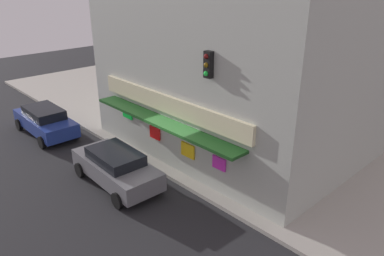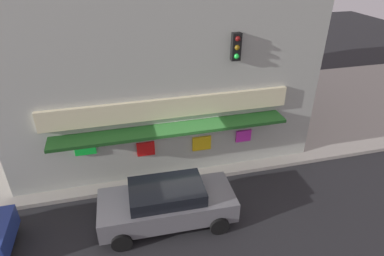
# 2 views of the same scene
# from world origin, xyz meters

# --- Properties ---
(ground_plane) EXTENTS (61.63, 61.63, 0.00)m
(ground_plane) POSITION_xyz_m (0.00, 0.00, 0.00)
(ground_plane) COLOR #232326
(sidewalk) EXTENTS (41.09, 10.00, 0.16)m
(sidewalk) POSITION_xyz_m (0.00, 5.00, 0.08)
(sidewalk) COLOR #A39E93
(sidewalk) RESTS_ON ground_plane
(corner_building) EXTENTS (11.87, 10.47, 8.19)m
(corner_building) POSITION_xyz_m (-0.62, 5.39, 4.25)
(corner_building) COLOR #ADB2A8
(corner_building) RESTS_ON sidewalk
(traffic_light) EXTENTS (0.32, 0.58, 5.67)m
(traffic_light) POSITION_xyz_m (1.73, 0.68, 3.77)
(traffic_light) COLOR black
(traffic_light) RESTS_ON sidewalk
(fire_hydrant) EXTENTS (0.46, 0.22, 0.84)m
(fire_hydrant) POSITION_xyz_m (-6.27, 0.94, 0.57)
(fire_hydrant) COLOR #B2B2B7
(fire_hydrant) RESTS_ON sidewalk
(trash_can) EXTENTS (0.51, 0.51, 0.77)m
(trash_can) POSITION_xyz_m (4.06, 1.11, 0.55)
(trash_can) COLOR #2D2D2D
(trash_can) RESTS_ON sidewalk
(pedestrian) EXTENTS (0.58, 0.58, 1.66)m
(pedestrian) POSITION_xyz_m (2.59, 2.28, 1.08)
(pedestrian) COLOR navy
(pedestrian) RESTS_ON sidewalk
(potted_plant_by_doorway) EXTENTS (0.66, 0.66, 0.92)m
(potted_plant_by_doorway) POSITION_xyz_m (-0.96, 2.16, 0.66)
(potted_plant_by_doorway) COLOR #59595B
(potted_plant_by_doorway) RESTS_ON sidewalk
(potted_plant_by_window) EXTENTS (0.74, 0.74, 1.03)m
(potted_plant_by_window) POSITION_xyz_m (-4.60, 1.93, 0.76)
(potted_plant_by_window) COLOR #59595B
(potted_plant_by_window) RESTS_ON sidewalk
(parked_car_grey) EXTENTS (4.47, 2.11, 1.49)m
(parked_car_grey) POSITION_xyz_m (-1.24, -1.78, 0.79)
(parked_car_grey) COLOR slate
(parked_car_grey) RESTS_ON ground_plane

